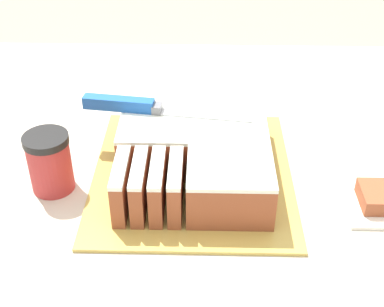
{
  "coord_description": "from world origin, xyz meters",
  "views": [
    {
      "loc": [
        0.0,
        -0.75,
        1.47
      ],
      "look_at": [
        -0.02,
        -0.01,
        0.95
      ],
      "focal_mm": 50.0,
      "sensor_mm": 36.0,
      "label": 1
    }
  ],
  "objects_px": {
    "cake_board": "(192,174)",
    "coffee_cup": "(49,162)",
    "cake": "(195,152)",
    "knife": "(133,106)",
    "brownie": "(381,197)"
  },
  "relations": [
    {
      "from": "cake_board",
      "to": "coffee_cup",
      "type": "height_order",
      "value": "coffee_cup"
    },
    {
      "from": "cake",
      "to": "knife",
      "type": "relative_size",
      "value": 0.98
    },
    {
      "from": "cake_board",
      "to": "knife",
      "type": "distance_m",
      "value": 0.16
    },
    {
      "from": "cake_board",
      "to": "coffee_cup",
      "type": "xyz_separation_m",
      "value": [
        -0.23,
        -0.04,
        0.05
      ]
    },
    {
      "from": "coffee_cup",
      "to": "brownie",
      "type": "distance_m",
      "value": 0.54
    },
    {
      "from": "cake",
      "to": "coffee_cup",
      "type": "xyz_separation_m",
      "value": [
        -0.24,
        -0.04,
        0.01
      ]
    },
    {
      "from": "knife",
      "to": "coffee_cup",
      "type": "bearing_deg",
      "value": -130.8
    },
    {
      "from": "cake_board",
      "to": "knife",
      "type": "relative_size",
      "value": 1.28
    },
    {
      "from": "cake_board",
      "to": "brownie",
      "type": "distance_m",
      "value": 0.31
    },
    {
      "from": "cake",
      "to": "brownie",
      "type": "distance_m",
      "value": 0.31
    },
    {
      "from": "knife",
      "to": "cake",
      "type": "bearing_deg",
      "value": -23.88
    },
    {
      "from": "cake",
      "to": "knife",
      "type": "bearing_deg",
      "value": 148.45
    },
    {
      "from": "cake_board",
      "to": "coffee_cup",
      "type": "relative_size",
      "value": 3.7
    },
    {
      "from": "knife",
      "to": "brownie",
      "type": "distance_m",
      "value": 0.44
    },
    {
      "from": "knife",
      "to": "brownie",
      "type": "relative_size",
      "value": 4.4
    }
  ]
}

